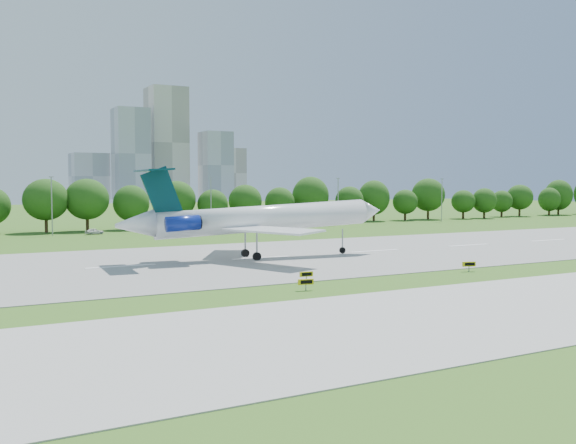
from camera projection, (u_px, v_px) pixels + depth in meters
name	position (u px, v px, depth m)	size (l,w,h in m)	color
ground	(362.00, 282.00, 69.69)	(600.00, 600.00, 0.00)	#305E18
runway	(261.00, 258.00, 91.62)	(400.00, 45.00, 0.08)	gray
taxiway	(486.00, 310.00, 53.90)	(400.00, 23.00, 0.08)	#ADADA8
tree_line	(135.00, 203.00, 150.05)	(288.40, 8.40, 10.40)	#382314
light_poles	(136.00, 204.00, 140.07)	(175.90, 0.25, 12.19)	gray
skyline	(162.00, 156.00, 458.30)	(127.00, 52.00, 80.00)	#B2B2B7
airliner	(252.00, 218.00, 90.75)	(40.50, 29.41, 13.03)	white
taxi_sign_left	(306.00, 274.00, 69.64)	(1.58, 0.29, 1.11)	gray
taxi_sign_centre	(306.00, 282.00, 63.95)	(1.63, 0.51, 1.15)	gray
taxi_sign_right	(469.00, 264.00, 77.88)	(1.67, 0.71, 1.19)	gray
service_vehicle_b	(94.00, 231.00, 135.21)	(1.54, 3.82, 1.30)	silver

